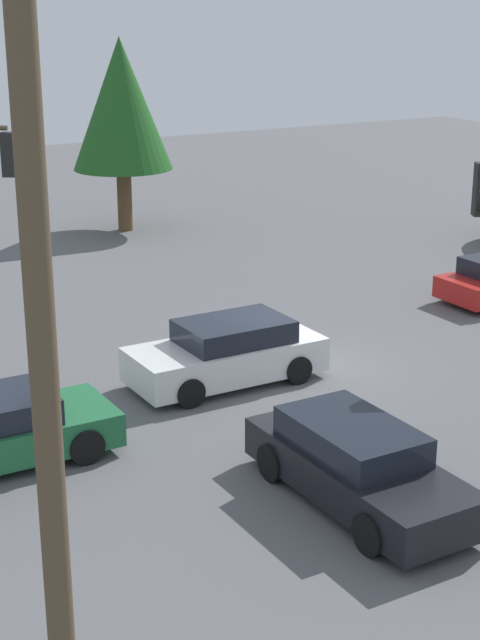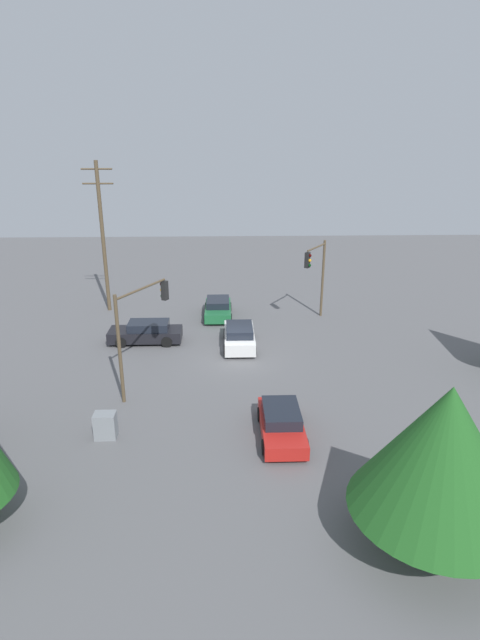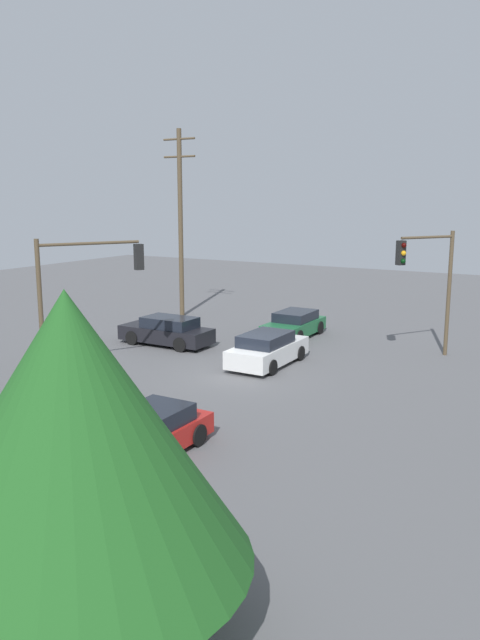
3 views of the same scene
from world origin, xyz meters
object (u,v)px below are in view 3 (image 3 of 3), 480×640
sedan_white (267,349)px  sedan_green (294,324)px  sedan_red (147,434)px  sedan_dark (167,331)px  traffic_signal_cross (430,273)px  traffic_signal_main (84,282)px

sedan_white → sedan_green: (1.42, -5.72, -0.05)m
sedan_red → sedan_dark: bearing=-55.7°
sedan_green → sedan_red: size_ratio=0.98×
sedan_red → traffic_signal_cross: bearing=-105.2°
sedan_dark → sedan_red: 13.50m
sedan_dark → sedan_red: sedan_dark is taller
sedan_white → traffic_signal_main: bearing=-134.0°
sedan_white → sedan_dark: 6.10m
sedan_white → traffic_signal_cross: (-5.63, -4.66, 3.19)m
sedan_red → sedan_white: bearing=-81.4°
traffic_signal_cross → sedan_green: bearing=-64.8°
sedan_green → traffic_signal_main: (3.84, 11.16, 3.27)m
sedan_white → traffic_signal_main: 8.23m
sedan_green → traffic_signal_cross: size_ratio=0.74×
traffic_signal_main → sedan_green: bearing=9.1°
sedan_green → traffic_signal_cross: traffic_signal_cross is taller
sedan_green → sedan_red: bearing=100.5°
sedan_green → sedan_dark: 6.71m
traffic_signal_cross → sedan_red: bearing=18.4°
sedan_red → traffic_signal_cross: 15.85m
sedan_white → sedan_green: bearing=103.9°
sedan_green → traffic_signal_main: bearing=71.0°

